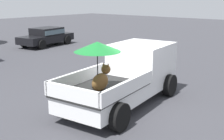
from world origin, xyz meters
The scene contains 3 objects.
ground_plane centered at (0.00, 0.00, 0.00)m, with size 80.00×80.00×0.00m, color #38383D.
pickup_truck_main centered at (0.40, 0.04, 0.98)m, with size 5.24×2.75×2.34m.
parked_sedan_near centered at (6.06, 11.93, 0.74)m, with size 4.51×2.45×1.33m.
Camera 1 is at (-7.35, -5.79, 3.54)m, focal length 47.01 mm.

